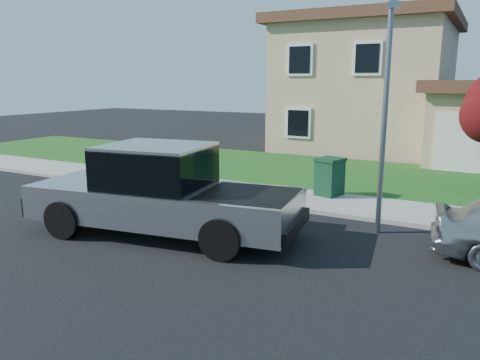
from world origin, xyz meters
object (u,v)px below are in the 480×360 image
at_px(trash_bin, 330,176).
at_px(woman, 185,182).
at_px(street_lamp, 385,107).
at_px(pickup_truck, 162,193).

bearing_deg(trash_bin, woman, -113.22).
bearing_deg(trash_bin, street_lamp, -36.20).
relative_size(woman, street_lamp, 0.38).
distance_m(trash_bin, street_lamp, 4.05).
relative_size(pickup_truck, woman, 3.40).
distance_m(pickup_truck, woman, 1.60).
bearing_deg(street_lamp, trash_bin, 112.61).
xyz_separation_m(trash_bin, street_lamp, (2.06, -2.62, 2.29)).
bearing_deg(woman, trash_bin, -117.25).
distance_m(pickup_truck, trash_bin, 5.69).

